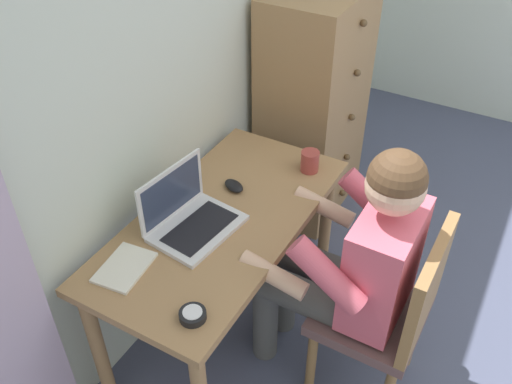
{
  "coord_description": "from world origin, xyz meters",
  "views": [
    {
      "loc": [
        -1.84,
        0.9,
        2.15
      ],
      "look_at": [
        -0.37,
        1.73,
        0.81
      ],
      "focal_mm": 38.91,
      "sensor_mm": 36.0,
      "label": 1
    }
  ],
  "objects_px": {
    "person_seated": "(350,260)",
    "coffee_mug": "(310,161)",
    "chair": "(390,310)",
    "notebook_pad": "(125,267)",
    "dresser": "(314,107)",
    "desk_clock": "(193,315)",
    "laptop": "(189,216)",
    "computer_mouse": "(234,186)",
    "desk": "(223,238)"
  },
  "relations": [
    {
      "from": "desk",
      "to": "notebook_pad",
      "type": "distance_m",
      "value": 0.45
    },
    {
      "from": "desk_clock",
      "to": "coffee_mug",
      "type": "xyz_separation_m",
      "value": [
        0.93,
        0.02,
        0.03
      ]
    },
    {
      "from": "dresser",
      "to": "desk_clock",
      "type": "distance_m",
      "value": 1.58
    },
    {
      "from": "desk",
      "to": "notebook_pad",
      "type": "xyz_separation_m",
      "value": [
        -0.4,
        0.15,
        0.11
      ]
    },
    {
      "from": "person_seated",
      "to": "laptop",
      "type": "distance_m",
      "value": 0.63
    },
    {
      "from": "chair",
      "to": "person_seated",
      "type": "height_order",
      "value": "person_seated"
    },
    {
      "from": "notebook_pad",
      "to": "coffee_mug",
      "type": "relative_size",
      "value": 1.75
    },
    {
      "from": "chair",
      "to": "computer_mouse",
      "type": "relative_size",
      "value": 8.69
    },
    {
      "from": "dresser",
      "to": "computer_mouse",
      "type": "bearing_deg",
      "value": -177.15
    },
    {
      "from": "desk_clock",
      "to": "notebook_pad",
      "type": "height_order",
      "value": "desk_clock"
    },
    {
      "from": "dresser",
      "to": "coffee_mug",
      "type": "xyz_separation_m",
      "value": [
        -0.63,
        -0.26,
        0.12
      ]
    },
    {
      "from": "desk",
      "to": "laptop",
      "type": "bearing_deg",
      "value": 141.06
    },
    {
      "from": "desk",
      "to": "chair",
      "type": "height_order",
      "value": "chair"
    },
    {
      "from": "computer_mouse",
      "to": "desk",
      "type": "bearing_deg",
      "value": -141.42
    },
    {
      "from": "person_seated",
      "to": "computer_mouse",
      "type": "relative_size",
      "value": 11.87
    },
    {
      "from": "coffee_mug",
      "to": "laptop",
      "type": "bearing_deg",
      "value": 156.3
    },
    {
      "from": "chair",
      "to": "notebook_pad",
      "type": "bearing_deg",
      "value": 119.33
    },
    {
      "from": "notebook_pad",
      "to": "coffee_mug",
      "type": "distance_m",
      "value": 0.92
    },
    {
      "from": "chair",
      "to": "coffee_mug",
      "type": "xyz_separation_m",
      "value": [
        0.39,
        0.53,
        0.27
      ]
    },
    {
      "from": "dresser",
      "to": "computer_mouse",
      "type": "relative_size",
      "value": 12.8
    },
    {
      "from": "person_seated",
      "to": "notebook_pad",
      "type": "bearing_deg",
      "value": 125.61
    },
    {
      "from": "dresser",
      "to": "desk",
      "type": "bearing_deg",
      "value": -174.83
    },
    {
      "from": "laptop",
      "to": "coffee_mug",
      "type": "distance_m",
      "value": 0.62
    },
    {
      "from": "chair",
      "to": "computer_mouse",
      "type": "height_order",
      "value": "chair"
    },
    {
      "from": "laptop",
      "to": "notebook_pad",
      "type": "height_order",
      "value": "laptop"
    },
    {
      "from": "chair",
      "to": "person_seated",
      "type": "xyz_separation_m",
      "value": [
        0.0,
        0.18,
        0.18
      ]
    },
    {
      "from": "computer_mouse",
      "to": "notebook_pad",
      "type": "relative_size",
      "value": 0.48
    },
    {
      "from": "desk",
      "to": "computer_mouse",
      "type": "relative_size",
      "value": 11.95
    },
    {
      "from": "person_seated",
      "to": "desk_clock",
      "type": "relative_size",
      "value": 13.19
    },
    {
      "from": "person_seated",
      "to": "coffee_mug",
      "type": "bearing_deg",
      "value": 42.44
    },
    {
      "from": "desk",
      "to": "dresser",
      "type": "bearing_deg",
      "value": 5.17
    },
    {
      "from": "dresser",
      "to": "desk_clock",
      "type": "xyz_separation_m",
      "value": [
        -1.55,
        -0.28,
        0.09
      ]
    },
    {
      "from": "computer_mouse",
      "to": "dresser",
      "type": "bearing_deg",
      "value": 25.14
    },
    {
      "from": "person_seated",
      "to": "coffee_mug",
      "type": "distance_m",
      "value": 0.53
    },
    {
      "from": "person_seated",
      "to": "coffee_mug",
      "type": "height_order",
      "value": "person_seated"
    },
    {
      "from": "person_seated",
      "to": "desk",
      "type": "bearing_deg",
      "value": 98.63
    },
    {
      "from": "desk_clock",
      "to": "coffee_mug",
      "type": "bearing_deg",
      "value": 1.07
    },
    {
      "from": "desk",
      "to": "laptop",
      "type": "distance_m",
      "value": 0.21
    },
    {
      "from": "desk",
      "to": "chair",
      "type": "relative_size",
      "value": 1.37
    },
    {
      "from": "desk",
      "to": "person_seated",
      "type": "distance_m",
      "value": 0.53
    },
    {
      "from": "desk_clock",
      "to": "person_seated",
      "type": "bearing_deg",
      "value": -31.61
    },
    {
      "from": "chair",
      "to": "notebook_pad",
      "type": "relative_size",
      "value": 4.14
    },
    {
      "from": "chair",
      "to": "laptop",
      "type": "height_order",
      "value": "laptop"
    },
    {
      "from": "laptop",
      "to": "dresser",
      "type": "bearing_deg",
      "value": 0.82
    },
    {
      "from": "notebook_pad",
      "to": "laptop",
      "type": "bearing_deg",
      "value": -19.82
    },
    {
      "from": "laptop",
      "to": "desk_clock",
      "type": "xyz_separation_m",
      "value": [
        -0.36,
        -0.26,
        -0.04
      ]
    },
    {
      "from": "laptop",
      "to": "computer_mouse",
      "type": "distance_m",
      "value": 0.29
    },
    {
      "from": "chair",
      "to": "computer_mouse",
      "type": "bearing_deg",
      "value": 82.02
    },
    {
      "from": "desk",
      "to": "person_seated",
      "type": "bearing_deg",
      "value": -81.37
    },
    {
      "from": "laptop",
      "to": "coffee_mug",
      "type": "bearing_deg",
      "value": -23.7
    }
  ]
}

